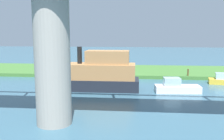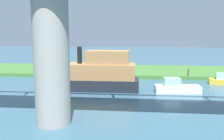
% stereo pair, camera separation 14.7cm
% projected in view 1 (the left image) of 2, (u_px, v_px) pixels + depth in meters
% --- Properties ---
extents(ground_plane, '(160.00, 160.00, 0.00)m').
position_uv_depth(ground_plane, '(119.00, 79.00, 36.43)').
color(ground_plane, '#386075').
extents(grassy_bank, '(80.00, 12.00, 0.50)m').
position_uv_depth(grassy_bank, '(122.00, 71.00, 42.30)').
color(grassy_bank, '#427533').
rests_on(grassy_bank, ground).
extents(bridge_pylon, '(2.52, 2.52, 9.44)m').
position_uv_depth(bridge_pylon, '(52.00, 59.00, 17.79)').
color(bridge_pylon, '#9E998E').
rests_on(bridge_pylon, ground).
extents(person_on_bank, '(0.50, 0.50, 1.39)m').
position_uv_depth(person_on_bank, '(116.00, 67.00, 39.36)').
color(person_on_bank, '#2D334C').
rests_on(person_on_bank, grassy_bank).
extents(mooring_post, '(0.20, 0.20, 0.96)m').
position_uv_depth(mooring_post, '(188.00, 72.00, 35.99)').
color(mooring_post, brown).
rests_on(mooring_post, grassy_bank).
extents(motorboat_white, '(9.81, 3.38, 4.99)m').
position_uv_depth(motorboat_white, '(99.00, 74.00, 29.22)').
color(motorboat_white, '#1E232D').
rests_on(motorboat_white, ground).
extents(houseboat_blue, '(5.25, 2.95, 1.66)m').
position_uv_depth(houseboat_blue, '(104.00, 79.00, 33.00)').
color(houseboat_blue, '#99999E').
rests_on(houseboat_blue, ground).
extents(motorboat_red, '(5.04, 2.09, 1.64)m').
position_uv_depth(motorboat_red, '(176.00, 87.00, 28.06)').
color(motorboat_red, white).
rests_on(motorboat_red, ground).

